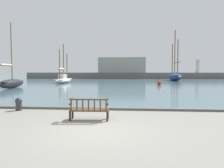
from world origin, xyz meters
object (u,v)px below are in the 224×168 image
(sailboat_far_port, at_px, (63,79))
(channel_buoy, at_px, (159,83))
(park_bench, at_px, (89,109))
(mooring_bollard, at_px, (19,103))
(sailboat_nearest_starboard, at_px, (12,83))
(sailboat_outer_starboard, at_px, (175,76))

(sailboat_far_port, height_order, channel_buoy, sailboat_far_port)
(park_bench, height_order, mooring_bollard, park_bench)
(sailboat_far_port, bearing_deg, sailboat_nearest_starboard, -103.64)
(park_bench, height_order, channel_buoy, channel_buoy)
(sailboat_far_port, relative_size, mooring_bollard, 10.89)
(park_bench, relative_size, sailboat_nearest_starboard, 0.21)
(sailboat_nearest_starboard, bearing_deg, sailboat_outer_starboard, 42.67)
(sailboat_far_port, bearing_deg, mooring_bollard, -77.01)
(sailboat_nearest_starboard, height_order, mooring_bollard, sailboat_nearest_starboard)
(sailboat_outer_starboard, bearing_deg, channel_buoy, -110.26)
(sailboat_outer_starboard, bearing_deg, park_bench, -107.84)
(park_bench, xyz_separation_m, channel_buoy, (6.14, 21.40, -0.07))
(park_bench, xyz_separation_m, sailboat_nearest_starboard, (-12.34, 14.73, 0.24))
(channel_buoy, bearing_deg, sailboat_nearest_starboard, -160.18)
(sailboat_far_port, distance_m, channel_buoy, 16.40)
(sailboat_far_port, xyz_separation_m, sailboat_nearest_starboard, (-2.69, -11.09, -0.04))
(sailboat_outer_starboard, height_order, mooring_bollard, sailboat_outer_starboard)
(sailboat_outer_starboard, bearing_deg, sailboat_far_port, -152.38)
(sailboat_nearest_starboard, bearing_deg, sailboat_far_port, 76.36)
(channel_buoy, bearing_deg, sailboat_outer_starboard, 69.74)
(park_bench, xyz_separation_m, mooring_bollard, (-4.10, 1.79, -0.10))
(park_bench, relative_size, sailboat_far_port, 0.22)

